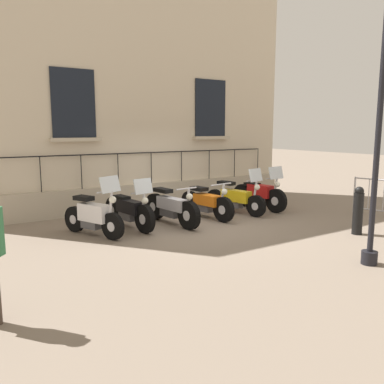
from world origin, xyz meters
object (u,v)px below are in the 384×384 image
(motorcycle_yellow, at_px, (235,198))
(motorcycle_red, at_px, (259,194))
(motorcycle_white, at_px, (94,216))
(lamppost, at_px, (382,85))
(motorcycle_silver, at_px, (171,208))
(bollard, at_px, (358,210))
(motorcycle_orange, at_px, (206,203))
(motorcycle_black, at_px, (129,211))

(motorcycle_yellow, distance_m, motorcycle_red, 0.94)
(motorcycle_white, height_order, lamppost, lamppost)
(motorcycle_red, bearing_deg, motorcycle_white, -87.41)
(lamppost, bearing_deg, motorcycle_silver, -161.75)
(lamppost, relative_size, bollard, 4.62)
(motorcycle_white, xyz_separation_m, motorcycle_silver, (-0.04, 2.04, -0.03))
(motorcycle_orange, xyz_separation_m, lamppost, (4.66, 0.35, 2.72))
(motorcycle_silver, bearing_deg, lamppost, 18.25)
(motorcycle_orange, height_order, motorcycle_yellow, motorcycle_yellow)
(motorcycle_white, bearing_deg, motorcycle_yellow, 92.93)
(motorcycle_orange, bearing_deg, bollard, 31.45)
(motorcycle_silver, distance_m, bollard, 4.47)
(motorcycle_orange, bearing_deg, motorcycle_red, 93.10)
(motorcycle_black, distance_m, motorcycle_red, 4.24)
(lamppost, bearing_deg, bollard, 130.51)
(motorcycle_silver, distance_m, motorcycle_yellow, 2.24)
(motorcycle_red, bearing_deg, motorcycle_black, -90.39)
(motorcycle_yellow, height_order, motorcycle_red, same)
(motorcycle_red, bearing_deg, motorcycle_orange, -86.90)
(motorcycle_black, bearing_deg, motorcycle_red, 89.61)
(lamppost, bearing_deg, motorcycle_black, -151.85)
(lamppost, xyz_separation_m, bollard, (-1.40, 1.64, -2.58))
(motorcycle_black, height_order, bollard, motorcycle_black)
(motorcycle_black, distance_m, motorcycle_orange, 2.22)
(motorcycle_silver, height_order, motorcycle_red, motorcycle_red)
(motorcycle_black, xyz_separation_m, motorcycle_orange, (0.14, 2.22, -0.01))
(motorcycle_silver, relative_size, motorcycle_red, 1.06)
(motorcycle_white, height_order, motorcycle_silver, motorcycle_white)
(motorcycle_white, distance_m, lamppost, 6.35)
(motorcycle_black, relative_size, motorcycle_yellow, 0.98)
(motorcycle_yellow, bearing_deg, bollard, 15.22)
(motorcycle_black, relative_size, motorcycle_orange, 1.04)
(lamppost, bearing_deg, motorcycle_orange, -175.69)
(motorcycle_black, bearing_deg, lamppost, 28.15)
(motorcycle_black, distance_m, bollard, 5.41)
(motorcycle_black, distance_m, motorcycle_yellow, 3.30)
(bollard, bearing_deg, motorcycle_silver, -135.17)
(motorcycle_orange, relative_size, lamppost, 0.38)
(motorcycle_white, bearing_deg, bollard, 58.88)
(motorcycle_black, relative_size, motorcycle_red, 1.02)
(motorcycle_orange, height_order, motorcycle_red, motorcycle_red)
(motorcycle_white, xyz_separation_m, motorcycle_red, (-0.24, 5.22, 0.00))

